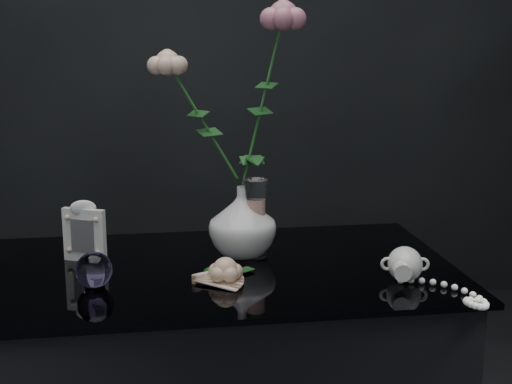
{
  "coord_description": "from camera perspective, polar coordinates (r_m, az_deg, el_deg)",
  "views": [
    {
      "loc": [
        -0.11,
        -1.39,
        1.25
      ],
      "look_at": [
        0.11,
        0.06,
        0.92
      ],
      "focal_mm": 50.0,
      "sensor_mm": 36.0,
      "label": 1
    }
  ],
  "objects": [
    {
      "name": "picture_frame",
      "position": [
        1.59,
        -13.58,
        -3.03
      ],
      "size": [
        0.12,
        0.11,
        0.14
      ],
      "primitive_type": null,
      "rotation": [
        0.0,
        0.0,
        -0.43
      ],
      "color": "white",
      "rests_on": "table"
    },
    {
      "name": "vase",
      "position": [
        1.59,
        -1.09,
        -2.35
      ],
      "size": [
        0.15,
        0.15,
        0.16
      ],
      "primitive_type": "imported",
      "rotation": [
        0.0,
        0.0,
        -0.01
      ],
      "color": "white",
      "rests_on": "table"
    },
    {
      "name": "roses",
      "position": [
        1.54,
        -1.53,
        7.77
      ],
      "size": [
        0.33,
        0.11,
        0.45
      ],
      "color": "beige",
      "rests_on": "vase"
    },
    {
      "name": "loose_rose",
      "position": [
        1.43,
        -2.48,
        -6.25
      ],
      "size": [
        0.13,
        0.16,
        0.05
      ],
      "primitive_type": null,
      "rotation": [
        0.0,
        0.0,
        0.07
      ],
      "color": "beige",
      "rests_on": "table"
    },
    {
      "name": "paper_fan",
      "position": [
        1.43,
        -4.93,
        -6.9
      ],
      "size": [
        0.23,
        0.19,
        0.02
      ],
      "primitive_type": null,
      "rotation": [
        0.0,
        0.0,
        -0.22
      ],
      "color": "beige",
      "rests_on": "table"
    },
    {
      "name": "wine_glass",
      "position": [
        1.58,
        -0.03,
        -2.11
      ],
      "size": [
        0.06,
        0.06,
        0.17
      ],
      "primitive_type": null,
      "rotation": [
        0.0,
        0.0,
        -0.11
      ],
      "color": "white",
      "rests_on": "table"
    },
    {
      "name": "paperweight",
      "position": [
        1.43,
        -12.84,
        -6.1
      ],
      "size": [
        0.09,
        0.09,
        0.07
      ],
      "primitive_type": null,
      "rotation": [
        0.0,
        0.0,
        -0.37
      ],
      "color": "#9A81D2",
      "rests_on": "table"
    },
    {
      "name": "pearl_jar",
      "position": [
        1.47,
        11.84,
        -5.54
      ],
      "size": [
        0.28,
        0.29,
        0.07
      ],
      "primitive_type": null,
      "rotation": [
        0.0,
        0.0,
        -0.19
      ],
      "color": "white",
      "rests_on": "table"
    }
  ]
}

